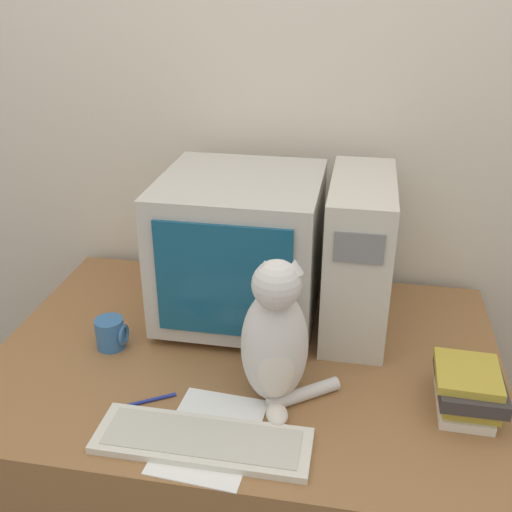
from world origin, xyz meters
TOP-DOWN VIEW (x-y plane):
  - wall_back at (0.00, 1.04)m, footprint 7.00×0.05m
  - desk at (0.00, 0.49)m, footprint 1.39×0.98m
  - crt_monitor at (-0.06, 0.69)m, footprint 0.45×0.46m
  - computer_tower at (0.29, 0.71)m, footprint 0.18×0.45m
  - keyboard at (-0.03, 0.12)m, footprint 0.49×0.15m
  - cat at (0.11, 0.31)m, footprint 0.26×0.22m
  - book_stack at (0.57, 0.36)m, footprint 0.16×0.21m
  - pen at (-0.20, 0.24)m, footprint 0.13×0.09m
  - paper_sheet at (-0.02, 0.15)m, footprint 0.23×0.31m
  - mug at (-0.38, 0.45)m, footprint 0.09×0.08m

SIDE VIEW (x-z plane):
  - desk at x=0.00m, z-range 0.00..0.74m
  - paper_sheet at x=-0.02m, z-range 0.74..0.74m
  - pen at x=-0.20m, z-range 0.74..0.75m
  - keyboard at x=-0.03m, z-range 0.74..0.76m
  - mug at x=-0.38m, z-range 0.74..0.82m
  - book_stack at x=0.57m, z-range 0.74..0.85m
  - cat at x=0.11m, z-range 0.71..1.11m
  - computer_tower at x=0.29m, z-range 0.74..1.18m
  - crt_monitor at x=-0.06m, z-range 0.74..1.18m
  - wall_back at x=0.00m, z-range 0.00..2.50m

